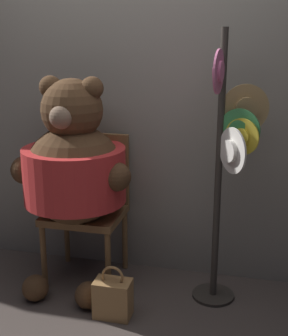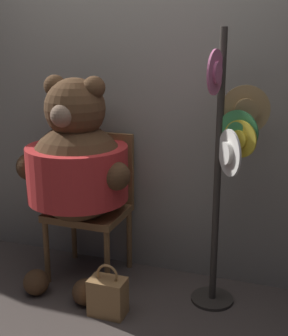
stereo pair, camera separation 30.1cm
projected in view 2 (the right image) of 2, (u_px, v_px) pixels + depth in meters
ground_plane at (102, 315)px, 2.94m from camera, size 14.00×14.00×0.00m
wall_back at (143, 108)px, 3.31m from camera, size 8.00×0.10×2.40m
chair at (93, 198)px, 3.37m from camera, size 0.53×0.46×1.03m
teddy_bear at (77, 166)px, 3.16m from camera, size 0.83×0.74×1.45m
hat_display_rack at (227, 158)px, 2.79m from camera, size 0.42×0.39×1.74m
handbag_on_ground at (108, 296)px, 2.92m from camera, size 0.23×0.15×0.34m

